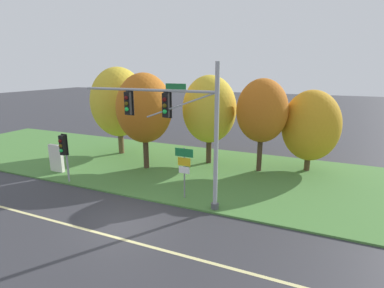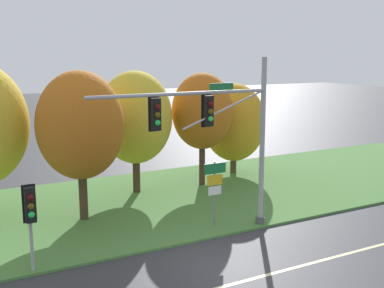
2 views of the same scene
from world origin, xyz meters
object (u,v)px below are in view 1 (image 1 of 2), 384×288
object	(u,v)px
pedestrian_signal_near_kerb	(64,148)
tree_left_of_mast	(144,108)
route_sign_post	(184,165)
tree_mid_verge	(262,111)
tree_nearest_road	(119,102)
info_kiosk	(56,158)
traffic_signal_mast	(177,120)
tree_tall_centre	(311,126)
tree_behind_signpost	(209,109)

from	to	relation	value
pedestrian_signal_near_kerb	tree_left_of_mast	size ratio (longest dim) A/B	0.46
pedestrian_signal_near_kerb	route_sign_post	distance (m)	7.82
route_sign_post	tree_mid_verge	xyz separation A→B (m)	(2.87, 6.21, 2.28)
tree_nearest_road	info_kiosk	distance (m)	6.68
traffic_signal_mast	tree_tall_centre	world-z (taller)	traffic_signal_mast
traffic_signal_mast	pedestrian_signal_near_kerb	bearing A→B (deg)	-178.23
tree_mid_verge	info_kiosk	distance (m)	14.45
pedestrian_signal_near_kerb	tree_nearest_road	world-z (taller)	tree_nearest_road
tree_behind_signpost	tree_mid_verge	size ratio (longest dim) A/B	1.03
tree_mid_verge	tree_tall_centre	xyz separation A→B (m)	(3.08, 1.46, -1.02)
tree_behind_signpost	pedestrian_signal_near_kerb	bearing A→B (deg)	-132.37
tree_tall_centre	info_kiosk	distance (m)	17.63
traffic_signal_mast	tree_tall_centre	size ratio (longest dim) A/B	1.40
tree_nearest_road	tree_behind_signpost	size ratio (longest dim) A/B	1.09
tree_left_of_mast	tree_mid_verge	world-z (taller)	tree_left_of_mast
traffic_signal_mast	tree_nearest_road	size ratio (longest dim) A/B	1.11
info_kiosk	traffic_signal_mast	bearing A→B (deg)	-6.22
info_kiosk	tree_behind_signpost	bearing A→B (deg)	34.21
pedestrian_signal_near_kerb	tree_nearest_road	size ratio (longest dim) A/B	0.43
tree_left_of_mast	tree_behind_signpost	world-z (taller)	tree_left_of_mast
traffic_signal_mast	tree_left_of_mast	distance (m)	6.29
pedestrian_signal_near_kerb	tree_left_of_mast	distance (m)	5.81
tree_nearest_road	tree_behind_signpost	xyz separation A→B (m)	(7.72, 0.45, -0.23)
traffic_signal_mast	tree_behind_signpost	size ratio (longest dim) A/B	1.20
route_sign_post	tree_behind_signpost	size ratio (longest dim) A/B	0.44
traffic_signal_mast	info_kiosk	size ratio (longest dim) A/B	4.15
pedestrian_signal_near_kerb	tree_left_of_mast	xyz separation A→B (m)	(3.03, 4.51, 2.05)
tree_tall_centre	info_kiosk	xyz separation A→B (m)	(-15.93, -7.21, -2.25)
route_sign_post	tree_tall_centre	bearing A→B (deg)	52.18
pedestrian_signal_near_kerb	tree_tall_centre	size ratio (longest dim) A/B	0.55
tree_left_of_mast	tree_behind_signpost	size ratio (longest dim) A/B	1.03
tree_left_of_mast	tree_tall_centre	xyz separation A→B (m)	(10.69, 4.01, -1.10)
pedestrian_signal_near_kerb	tree_mid_verge	xyz separation A→B (m)	(10.64, 7.06, 1.97)
tree_mid_verge	tree_tall_centre	distance (m)	3.56
route_sign_post	tree_mid_verge	world-z (taller)	tree_mid_verge
tree_nearest_road	route_sign_post	bearing A→B (deg)	-34.97
tree_left_of_mast	tree_tall_centre	size ratio (longest dim) A/B	1.20
route_sign_post	tree_nearest_road	world-z (taller)	tree_nearest_road
route_sign_post	info_kiosk	world-z (taller)	route_sign_post
pedestrian_signal_near_kerb	tree_behind_signpost	world-z (taller)	tree_behind_signpost
pedestrian_signal_near_kerb	info_kiosk	size ratio (longest dim) A/B	1.63
tree_nearest_road	tree_behind_signpost	bearing A→B (deg)	3.36
tree_left_of_mast	traffic_signal_mast	bearing A→B (deg)	-42.79
tree_nearest_road	pedestrian_signal_near_kerb	bearing A→B (deg)	-82.14
pedestrian_signal_near_kerb	tree_behind_signpost	size ratio (longest dim) A/B	0.47
tree_left_of_mast	info_kiosk	xyz separation A→B (m)	(-5.24, -3.20, -3.35)
tree_mid_verge	info_kiosk	world-z (taller)	tree_mid_verge
traffic_signal_mast	pedestrian_signal_near_kerb	distance (m)	7.97
pedestrian_signal_near_kerb	tree_left_of_mast	bearing A→B (deg)	56.09
tree_mid_verge	info_kiosk	bearing A→B (deg)	-155.90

